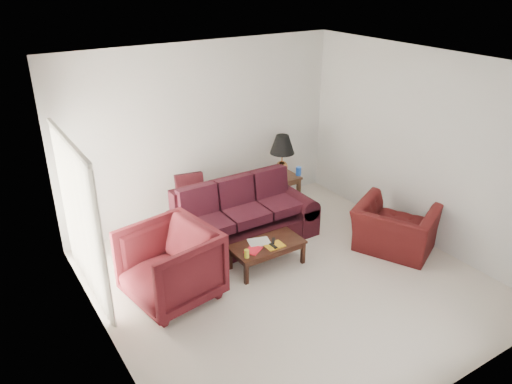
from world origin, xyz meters
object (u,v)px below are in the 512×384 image
end_table (281,191)px  armchair_right (395,228)px  coffee_table (267,255)px  floor_lamp (85,211)px  sofa (243,215)px  armchair_left (170,265)px

end_table → armchair_right: 2.30m
armchair_right → coffee_table: bearing=44.4°
floor_lamp → coffee_table: bearing=-37.1°
sofa → end_table: 1.51m
sofa → floor_lamp: floor_lamp is taller
end_table → armchair_left: armchair_left is taller
floor_lamp → armchair_right: 4.66m
armchair_right → coffee_table: armchair_right is taller
armchair_left → coffee_table: (1.49, -0.04, -0.32)m
end_table → floor_lamp: (-3.47, 0.06, 0.50)m
sofa → coffee_table: sofa is taller
armchair_left → coffee_table: armchair_left is taller
end_table → coffee_table: (-1.35, -1.55, -0.11)m
end_table → floor_lamp: floor_lamp is taller
coffee_table → end_table: bearing=28.5°
armchair_right → floor_lamp: bearing=34.4°
armchair_left → sofa: bearing=105.9°
end_table → armchair_left: size_ratio=0.53×
end_table → armchair_left: (-2.84, -1.50, 0.21)m
end_table → floor_lamp: size_ratio=0.37×
sofa → armchair_left: armchair_left is taller
armchair_left → armchair_right: (3.41, -0.72, -0.13)m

